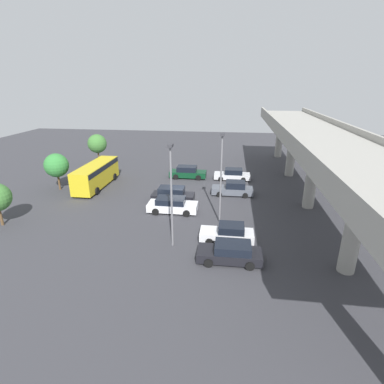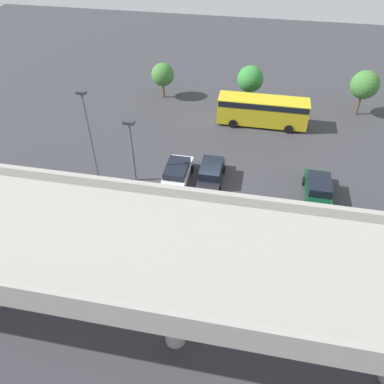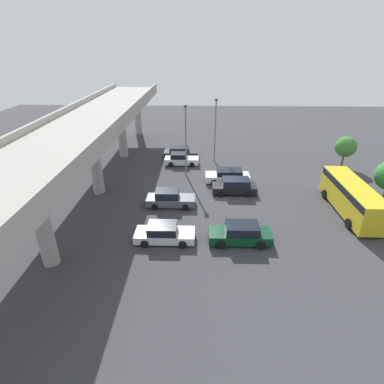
% 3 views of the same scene
% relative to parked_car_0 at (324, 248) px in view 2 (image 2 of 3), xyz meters
% --- Properties ---
extents(ground_plane, '(96.40, 96.40, 0.00)m').
position_rel_parked_car_0_xyz_m(ground_plane, '(8.36, -5.29, -0.68)').
color(ground_plane, '#38383D').
extents(highway_overpass, '(46.12, 6.84, 8.26)m').
position_rel_parked_car_0_xyz_m(highway_overpass, '(8.36, 7.77, 6.11)').
color(highway_overpass, '#9E9B93').
rests_on(highway_overpass, ground_plane).
extents(parked_car_0, '(2.11, 4.71, 1.47)m').
position_rel_parked_car_0_xyz_m(parked_car_0, '(0.00, 0.00, 0.00)').
color(parked_car_0, silver).
rests_on(parked_car_0, ground_plane).
extents(parked_car_1, '(2.03, 4.65, 1.61)m').
position_rel_parked_car_0_xyz_m(parked_car_1, '(5.75, 0.09, 0.05)').
color(parked_car_1, '#515660').
rests_on(parked_car_1, ground_plane).
extents(parked_car_2, '(2.09, 4.54, 1.60)m').
position_rel_parked_car_0_xyz_m(parked_car_2, '(8.60, -6.40, 0.09)').
color(parked_car_2, black).
rests_on(parked_car_2, ground_plane).
extents(parked_car_3, '(2.18, 4.90, 1.49)m').
position_rel_parked_car_0_xyz_m(parked_car_3, '(11.36, -5.91, 0.05)').
color(parked_car_3, silver).
rests_on(parked_car_3, ground_plane).
extents(parked_car_4, '(1.98, 4.31, 1.52)m').
position_rel_parked_car_0_xyz_m(parked_car_4, '(16.58, -0.34, 0.02)').
color(parked_car_4, silver).
rests_on(parked_car_4, ground_plane).
extents(parked_car_5, '(2.16, 4.60, 1.44)m').
position_rel_parked_car_0_xyz_m(parked_car_5, '(19.41, -0.10, 0.01)').
color(parked_car_5, black).
rests_on(parked_car_5, ground_plane).
extents(parked_car_6, '(2.13, 4.87, 1.61)m').
position_rel_parked_car_0_xyz_m(parked_car_6, '(-0.00, -5.99, 0.08)').
color(parked_car_6, '#0C381E').
rests_on(parked_car_6, ground_plane).
extents(shuttle_bus, '(8.88, 2.62, 2.82)m').
position_rel_parked_car_0_xyz_m(shuttle_bus, '(4.96, -16.58, 1.00)').
color(shuttle_bus, gold).
rests_on(shuttle_bus, ground_plane).
extents(lamp_post_near_aisle, '(0.70, 0.35, 8.20)m').
position_rel_parked_car_0_xyz_m(lamp_post_near_aisle, '(13.09, -1.14, 4.11)').
color(lamp_post_near_aisle, slate).
rests_on(lamp_post_near_aisle, ground_plane).
extents(lamp_post_mid_lot, '(0.70, 0.35, 8.08)m').
position_rel_parked_car_0_xyz_m(lamp_post_mid_lot, '(17.75, -4.65, 4.05)').
color(lamp_post_mid_lot, slate).
rests_on(lamp_post_mid_lot, ground_plane).
extents(tree_front_left, '(2.85, 2.85, 4.75)m').
position_rel_parked_car_0_xyz_m(tree_front_left, '(-4.91, -20.65, 2.63)').
color(tree_front_left, brown).
rests_on(tree_front_left, ground_plane).
extents(tree_front_right, '(2.78, 2.78, 4.39)m').
position_rel_parked_car_0_xyz_m(tree_front_right, '(6.61, -20.59, 2.31)').
color(tree_front_right, brown).
rests_on(tree_front_right, ground_plane).
extents(tree_front_far_right, '(2.50, 2.50, 3.93)m').
position_rel_parked_car_0_xyz_m(tree_front_far_right, '(16.22, -20.63, 1.99)').
color(tree_front_far_right, brown).
rests_on(tree_front_far_right, ground_plane).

